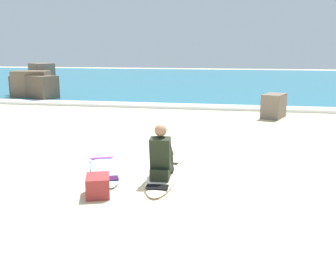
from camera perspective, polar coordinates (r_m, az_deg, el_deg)
The scene contains 9 objects.
ground_plane at distance 7.39m, azimuth -2.38°, elevation -5.66°, with size 80.00×80.00×0.00m, color beige.
sea at distance 28.91m, azimuth 7.63°, elevation 7.63°, with size 80.00×28.00×0.10m, color teal.
breaking_foam at distance 15.33m, azimuth 4.64°, elevation 3.83°, with size 80.00×0.90×0.11m, color white.
surfboard_main at distance 7.09m, azimuth -0.80°, elevation -6.12°, with size 0.70×2.30×0.08m.
surfer_seated at distance 6.75m, azimuth -1.00°, elevation -3.50°, with size 0.39×0.71×0.95m.
surfboard_spare_near at distance 7.57m, azimuth -9.22°, elevation -5.09°, with size 1.41×2.24×0.08m.
rock_outcrop_distant at distance 19.53m, azimuth -18.59°, elevation 6.65°, with size 3.01×3.26×1.57m.
shoreline_rock at distance 13.53m, azimuth 15.11°, elevation 3.82°, with size 0.97×0.60×0.80m, color #756656.
beach_bag at distance 6.28m, azimuth -10.14°, elevation -7.54°, with size 0.36×0.48×0.32m, color maroon.
Camera 1 is at (1.62, -6.85, 2.25)m, focal length 41.98 mm.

